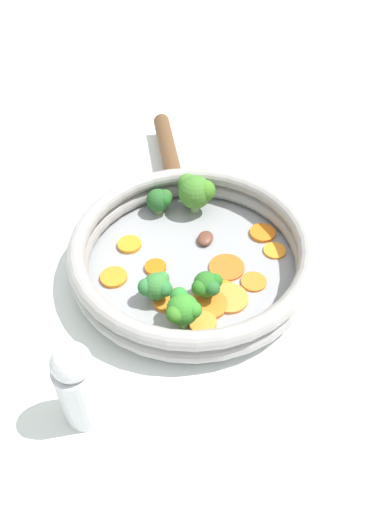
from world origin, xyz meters
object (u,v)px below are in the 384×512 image
object	(u,v)px
carrot_slice_10	(203,323)
broccoli_floret_1	(182,309)
carrot_slice_0	(229,298)
carrot_slice_7	(185,311)
skillet	(192,267)
carrot_slice_2	(209,304)
mushroom_piece_0	(205,238)
carrot_slice_6	(263,233)
carrot_slice_5	(168,300)
carrot_slice_3	(254,282)
broccoli_floret_2	(196,191)
broccoli_floret_0	(160,200)
carrot_slice_9	(114,277)
carrot_slice_1	(155,267)
carrot_slice_12	(224,289)
broccoli_floret_4	(156,286)
carrot_slice_11	(275,251)
broccoli_floret_3	(207,285)
carrot_slice_4	(227,266)
salt_shaker	(78,385)
carrot_slice_8	(129,244)

from	to	relation	value
carrot_slice_10	broccoli_floret_1	distance (m)	0.04
carrot_slice_0	carrot_slice_7	world-z (taller)	same
skillet	carrot_slice_2	bearing A→B (deg)	-154.10
mushroom_piece_0	carrot_slice_10	bearing A→B (deg)	-172.66
skillet	carrot_slice_6	world-z (taller)	carrot_slice_6
carrot_slice_5	carrot_slice_6	world-z (taller)	same
carrot_slice_3	broccoli_floret_2	world-z (taller)	broccoli_floret_2
skillet	broccoli_floret_0	size ratio (longest dim) A/B	7.52
carrot_slice_7	carrot_slice_9	size ratio (longest dim) A/B	0.89
carrot_slice_1	carrot_slice_12	distance (m)	0.09
carrot_slice_1	broccoli_floret_4	world-z (taller)	broccoli_floret_4
broccoli_floret_4	carrot_slice_11	bearing A→B (deg)	-52.32
carrot_slice_12	broccoli_floret_3	distance (m)	0.03
broccoli_floret_3	broccoli_floret_4	xyz separation A→B (m)	(-0.01, 0.06, -0.00)
carrot_slice_4	salt_shaker	size ratio (longest dim) A/B	0.40
carrot_slice_1	carrot_slice_11	xyz separation A→B (m)	(0.06, -0.15, -0.00)
carrot_slice_6	carrot_slice_8	world-z (taller)	same
carrot_slice_4	broccoli_floret_1	size ratio (longest dim) A/B	0.95
carrot_slice_0	broccoli_floret_3	bearing A→B (deg)	94.87
carrot_slice_1	broccoli_floret_0	xyz separation A→B (m)	(0.11, 0.02, 0.02)
carrot_slice_4	broccoli_floret_0	bearing A→B (deg)	49.74
carrot_slice_6	carrot_slice_8	size ratio (longest dim) A/B	1.11
carrot_slice_5	carrot_slice_10	world-z (taller)	same
broccoli_floret_2	carrot_slice_2	bearing A→B (deg)	-165.61
carrot_slice_0	broccoli_floret_1	bearing A→B (deg)	134.04
carrot_slice_7	carrot_slice_11	bearing A→B (deg)	-39.78
mushroom_piece_0	salt_shaker	world-z (taller)	salt_shaker
skillet	carrot_slice_7	xyz separation A→B (m)	(-0.08, -0.00, 0.01)
broccoli_floret_2	skillet	bearing A→B (deg)	-173.23
carrot_slice_12	broccoli_floret_4	world-z (taller)	broccoli_floret_4
carrot_slice_0	mushroom_piece_0	distance (m)	0.11
carrot_slice_4	broccoli_floret_4	world-z (taller)	broccoli_floret_4
carrot_slice_2	broccoli_floret_4	world-z (taller)	broccoli_floret_4
carrot_slice_12	carrot_slice_9	bearing A→B (deg)	91.71
carrot_slice_2	carrot_slice_4	world-z (taller)	carrot_slice_2
carrot_slice_0	carrot_slice_2	xyz separation A→B (m)	(-0.01, 0.02, 0.00)
broccoli_floret_1	broccoli_floret_4	distance (m)	0.05
carrot_slice_3	carrot_slice_10	size ratio (longest dim) A/B	0.98
carrot_slice_10	salt_shaker	distance (m)	0.17
carrot_slice_3	carrot_slice_11	distance (m)	0.06
broccoli_floret_3	mushroom_piece_0	bearing A→B (deg)	9.56
carrot_slice_1	broccoli_floret_0	size ratio (longest dim) A/B	0.72
carrot_slice_1	carrot_slice_4	size ratio (longest dim) A/B	0.60
carrot_slice_2	carrot_slice_10	distance (m)	0.03
carrot_slice_10	mushroom_piece_0	world-z (taller)	mushroom_piece_0
carrot_slice_10	carrot_slice_0	bearing A→B (deg)	-31.96
broccoli_floret_3	mushroom_piece_0	world-z (taller)	broccoli_floret_3
carrot_slice_7	mushroom_piece_0	xyz separation A→B (m)	(0.13, -0.01, 0.00)
carrot_slice_4	broccoli_floret_2	bearing A→B (deg)	29.20
broccoli_floret_1	broccoli_floret_2	xyz separation A→B (m)	(0.21, 0.02, 0.00)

